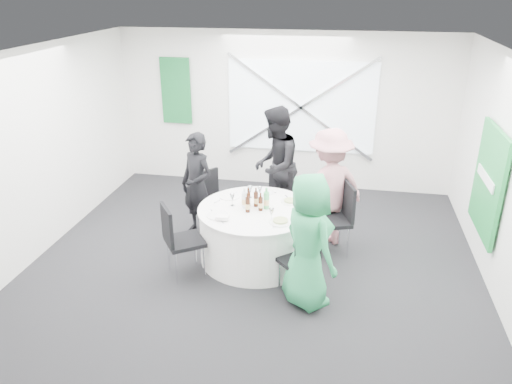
% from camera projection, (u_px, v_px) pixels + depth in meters
% --- Properties ---
extents(floor, '(6.00, 6.00, 0.00)m').
position_uv_depth(floor, '(253.00, 265.00, 6.77)').
color(floor, black).
rests_on(floor, ground).
extents(ceiling, '(6.00, 6.00, 0.00)m').
position_uv_depth(ceiling, '(253.00, 54.00, 5.67)').
color(ceiling, white).
rests_on(ceiling, wall_back).
extents(wall_back, '(6.00, 0.00, 6.00)m').
position_uv_depth(wall_back, '(284.00, 111.00, 8.93)').
color(wall_back, white).
rests_on(wall_back, floor).
extents(wall_front, '(6.00, 0.00, 6.00)m').
position_uv_depth(wall_front, '(173.00, 315.00, 3.51)').
color(wall_front, white).
rests_on(wall_front, floor).
extents(wall_left, '(0.00, 6.00, 6.00)m').
position_uv_depth(wall_left, '(35.00, 155.00, 6.73)').
color(wall_left, white).
rests_on(wall_left, floor).
extents(wall_right, '(0.00, 6.00, 6.00)m').
position_uv_depth(wall_right, '(510.00, 185.00, 5.72)').
color(wall_right, white).
rests_on(wall_right, floor).
extents(window_panel, '(2.60, 0.03, 1.60)m').
position_uv_depth(window_panel, '(301.00, 107.00, 8.81)').
color(window_panel, white).
rests_on(window_panel, wall_back).
extents(window_brace_a, '(2.63, 0.05, 1.84)m').
position_uv_depth(window_brace_a, '(301.00, 107.00, 8.77)').
color(window_brace_a, silver).
rests_on(window_brace_a, window_panel).
extents(window_brace_b, '(2.63, 0.05, 1.84)m').
position_uv_depth(window_brace_b, '(301.00, 107.00, 8.77)').
color(window_brace_b, silver).
rests_on(window_brace_b, window_panel).
extents(green_banner, '(0.55, 0.04, 1.20)m').
position_uv_depth(green_banner, '(176.00, 91.00, 9.11)').
color(green_banner, '#125D30').
rests_on(green_banner, wall_back).
extents(green_sign, '(0.05, 1.20, 1.40)m').
position_uv_depth(green_sign, '(488.00, 182.00, 6.35)').
color(green_sign, '#188636').
rests_on(green_sign, wall_right).
extents(banquet_table, '(1.56, 1.56, 0.76)m').
position_uv_depth(banquet_table, '(256.00, 234.00, 6.80)').
color(banquet_table, white).
rests_on(banquet_table, floor).
extents(chair_back, '(0.46, 0.46, 0.88)m').
position_uv_depth(chair_back, '(279.00, 195.00, 7.67)').
color(chair_back, black).
rests_on(chair_back, floor).
extents(chair_back_left, '(0.61, 0.61, 0.96)m').
position_uv_depth(chair_back_left, '(211.00, 197.00, 7.50)').
color(chair_back_left, black).
rests_on(chair_back_left, floor).
extents(chair_back_right, '(0.60, 0.59, 1.03)m').
position_uv_depth(chair_back_right, '(339.00, 213.00, 6.87)').
color(chair_back_right, black).
rests_on(chair_back_right, floor).
extents(chair_front_right, '(0.56, 0.56, 0.87)m').
position_uv_depth(chair_front_right, '(302.00, 259.00, 5.95)').
color(chair_front_right, black).
rests_on(chair_front_right, floor).
extents(chair_front_left, '(0.64, 0.63, 1.00)m').
position_uv_depth(chair_front_left, '(178.00, 236.00, 6.31)').
color(chair_front_left, black).
rests_on(chair_front_left, floor).
extents(person_man_back_left, '(0.69, 0.62, 1.58)m').
position_uv_depth(person_man_back_left, '(197.00, 185.00, 7.32)').
color(person_man_back_left, black).
rests_on(person_man_back_left, floor).
extents(person_man_back, '(0.54, 0.92, 1.85)m').
position_uv_depth(person_man_back, '(275.00, 166.00, 7.71)').
color(person_man_back, black).
rests_on(person_man_back, floor).
extents(person_woman_pink, '(1.21, 1.06, 1.73)m').
position_uv_depth(person_woman_pink, '(329.00, 188.00, 7.03)').
color(person_woman_pink, '#C68088').
rests_on(person_woman_pink, floor).
extents(person_woman_green, '(0.92, 0.95, 1.64)m').
position_uv_depth(person_woman_green, '(308.00, 241.00, 5.70)').
color(person_woman_green, '#299659').
rests_on(person_woman_green, floor).
extents(plate_back, '(0.26, 0.26, 0.01)m').
position_uv_depth(plate_back, '(265.00, 192.00, 7.14)').
color(plate_back, white).
rests_on(plate_back, banquet_table).
extents(plate_back_left, '(0.27, 0.27, 0.01)m').
position_uv_depth(plate_back_left, '(230.00, 197.00, 7.00)').
color(plate_back_left, white).
rests_on(plate_back_left, banquet_table).
extents(plate_back_right, '(0.26, 0.26, 0.04)m').
position_uv_depth(plate_back_right, '(290.00, 201.00, 6.83)').
color(plate_back_right, white).
rests_on(plate_back_right, banquet_table).
extents(plate_front_right, '(0.29, 0.29, 0.04)m').
position_uv_depth(plate_front_right, '(280.00, 221.00, 6.27)').
color(plate_front_right, white).
rests_on(plate_front_right, banquet_table).
extents(plate_front_left, '(0.29, 0.29, 0.01)m').
position_uv_depth(plate_front_left, '(218.00, 215.00, 6.45)').
color(plate_front_left, white).
rests_on(plate_front_left, banquet_table).
extents(napkin, '(0.17, 0.11, 0.05)m').
position_uv_depth(napkin, '(222.00, 217.00, 6.32)').
color(napkin, white).
rests_on(napkin, plate_front_left).
extents(beer_bottle_a, '(0.06, 0.06, 0.26)m').
position_uv_depth(beer_bottle_a, '(248.00, 199.00, 6.71)').
color(beer_bottle_a, '#3D190B').
rests_on(beer_bottle_a, banquet_table).
extents(beer_bottle_b, '(0.06, 0.06, 0.27)m').
position_uv_depth(beer_bottle_b, '(256.00, 199.00, 6.68)').
color(beer_bottle_b, '#3D190B').
rests_on(beer_bottle_b, banquet_table).
extents(beer_bottle_c, '(0.06, 0.06, 0.25)m').
position_uv_depth(beer_bottle_c, '(261.00, 204.00, 6.57)').
color(beer_bottle_c, '#3D190B').
rests_on(beer_bottle_c, banquet_table).
extents(beer_bottle_d, '(0.06, 0.06, 0.27)m').
position_uv_depth(beer_bottle_d, '(248.00, 205.00, 6.51)').
color(beer_bottle_d, '#3D190B').
rests_on(beer_bottle_d, banquet_table).
extents(green_water_bottle, '(0.08, 0.08, 0.29)m').
position_uv_depth(green_water_bottle, '(266.00, 201.00, 6.61)').
color(green_water_bottle, '#45B560').
rests_on(green_water_bottle, banquet_table).
extents(clear_water_bottle, '(0.08, 0.08, 0.28)m').
position_uv_depth(clear_water_bottle, '(245.00, 200.00, 6.64)').
color(clear_water_bottle, silver).
rests_on(clear_water_bottle, banquet_table).
extents(wine_glass_a, '(0.07, 0.07, 0.17)m').
position_uv_depth(wine_glass_a, '(232.00, 197.00, 6.70)').
color(wine_glass_a, white).
rests_on(wine_glass_a, banquet_table).
extents(wine_glass_b, '(0.07, 0.07, 0.17)m').
position_uv_depth(wine_glass_b, '(271.00, 212.00, 6.27)').
color(wine_glass_b, white).
rests_on(wine_glass_b, banquet_table).
extents(wine_glass_c, '(0.07, 0.07, 0.17)m').
position_uv_depth(wine_glass_c, '(250.00, 189.00, 6.94)').
color(wine_glass_c, white).
rests_on(wine_glass_c, banquet_table).
extents(wine_glass_d, '(0.07, 0.07, 0.17)m').
position_uv_depth(wine_glass_d, '(260.00, 190.00, 6.92)').
color(wine_glass_d, white).
rests_on(wine_glass_d, banquet_table).
extents(fork_a, '(0.09, 0.14, 0.01)m').
position_uv_depth(fork_a, '(234.00, 194.00, 7.09)').
color(fork_a, silver).
rests_on(fork_a, banquet_table).
extents(knife_a, '(0.09, 0.14, 0.01)m').
position_uv_depth(knife_a, '(218.00, 201.00, 6.86)').
color(knife_a, silver).
rests_on(knife_a, banquet_table).
extents(fork_b, '(0.09, 0.13, 0.01)m').
position_uv_depth(fork_b, '(299.00, 207.00, 6.70)').
color(fork_b, silver).
rests_on(fork_b, banquet_table).
extents(knife_b, '(0.09, 0.13, 0.01)m').
position_uv_depth(knife_b, '(288.00, 197.00, 6.99)').
color(knife_b, silver).
rests_on(knife_b, banquet_table).
extents(fork_c, '(0.11, 0.13, 0.01)m').
position_uv_depth(fork_c, '(213.00, 212.00, 6.55)').
color(fork_c, silver).
rests_on(fork_c, banquet_table).
extents(knife_c, '(0.10, 0.13, 0.01)m').
position_uv_depth(knife_c, '(222.00, 221.00, 6.31)').
color(knife_c, silver).
rests_on(knife_c, banquet_table).
extents(fork_d, '(0.10, 0.13, 0.01)m').
position_uv_depth(fork_d, '(277.00, 226.00, 6.18)').
color(fork_d, silver).
rests_on(fork_d, banquet_table).
extents(knife_d, '(0.11, 0.12, 0.01)m').
position_uv_depth(knife_d, '(293.00, 219.00, 6.35)').
color(knife_d, silver).
rests_on(knife_d, banquet_table).
extents(fork_e, '(0.15, 0.03, 0.01)m').
position_uv_depth(fork_e, '(271.00, 193.00, 7.14)').
color(fork_e, silver).
rests_on(fork_e, banquet_table).
extents(knife_e, '(0.15, 0.02, 0.01)m').
position_uv_depth(knife_e, '(252.00, 191.00, 7.18)').
color(knife_e, silver).
rests_on(knife_e, banquet_table).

